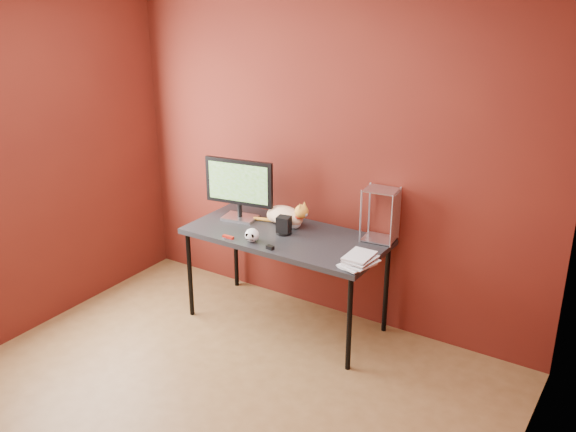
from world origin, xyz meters
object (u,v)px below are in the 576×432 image
Objects in this scene: monitor at (239,186)px; book_stack at (353,199)px; cat at (286,216)px; skull_mug at (252,235)px; speaker at (284,226)px; desk at (286,240)px.

book_stack reaches higher than monitor.
cat is 0.40m from skull_mug.
speaker reaches higher than skull_mug.
cat is at bearing 2.37° from monitor.
speaker is at bearing 164.44° from book_stack.
desk is at bearing 50.60° from skull_mug.
cat is at bearing 155.70° from book_stack.
monitor is at bearing -158.98° from cat.
cat is (0.38, 0.08, -0.19)m from monitor.
skull_mug is at bearing -174.63° from book_stack.
cat is at bearing 107.58° from speaker.
book_stack reaches higher than speaker.
desk is at bearing -17.70° from monitor.
skull_mug is at bearing -124.39° from speaker.
cat is 3.59× the size of speaker.
book_stack reaches higher than skull_mug.
desk is 0.11m from speaker.
skull_mug is 0.12× the size of book_stack.
monitor reaches higher than skull_mug.
cat is at bearing 122.56° from desk.
skull_mug is at bearing -52.50° from monitor.
skull_mug reaches higher than desk.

